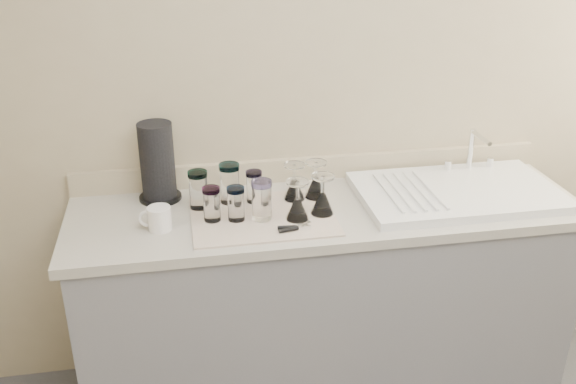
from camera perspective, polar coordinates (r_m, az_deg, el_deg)
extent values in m
cube|color=tan|center=(2.72, 2.25, 8.10)|extent=(3.50, 0.04, 2.50)
cube|color=slate|center=(2.81, 3.30, -9.91)|extent=(2.00, 0.60, 0.86)
cube|color=#9C9588|center=(2.59, 3.54, -1.68)|extent=(2.06, 0.62, 0.04)
cube|color=white|center=(2.75, 14.79, 0.00)|extent=(0.82, 0.50, 0.03)
cylinder|color=silver|center=(2.93, 15.93, 3.72)|extent=(0.02, 0.02, 0.18)
cylinder|color=silver|center=(2.84, 16.80, 4.65)|extent=(0.02, 0.16, 0.02)
cylinder|color=silver|center=(2.91, 14.00, 2.34)|extent=(0.03, 0.03, 0.04)
cylinder|color=silver|center=(3.00, 17.50, 2.56)|extent=(0.03, 0.03, 0.04)
cube|color=silver|center=(2.49, -2.25, -2.18)|extent=(0.55, 0.42, 0.01)
cylinder|color=white|center=(2.54, -7.96, 0.01)|extent=(0.07, 0.07, 0.13)
cylinder|color=#1C906F|center=(2.51, -8.06, 1.60)|extent=(0.08, 0.08, 0.02)
cylinder|color=white|center=(2.57, -5.20, 0.57)|extent=(0.08, 0.08, 0.14)
cylinder|color=#28C2CE|center=(2.54, -5.27, 2.25)|extent=(0.08, 0.08, 0.02)
cylinder|color=white|center=(2.58, -3.03, 0.32)|extent=(0.06, 0.06, 0.11)
cylinder|color=#6143AC|center=(2.55, -3.06, 1.65)|extent=(0.07, 0.07, 0.02)
cylinder|color=white|center=(2.44, -6.78, -1.24)|extent=(0.06, 0.06, 0.12)
cylinder|color=#D12DAE|center=(2.41, -6.86, 0.19)|extent=(0.07, 0.07, 0.02)
cylinder|color=white|center=(2.43, -4.64, -1.22)|extent=(0.06, 0.06, 0.12)
cylinder|color=blue|center=(2.41, -4.69, 0.22)|extent=(0.07, 0.07, 0.02)
cylinder|color=white|center=(2.43, -2.35, -0.92)|extent=(0.07, 0.07, 0.14)
cylinder|color=#988ADA|center=(2.40, -2.38, 0.77)|extent=(0.08, 0.08, 0.02)
cone|color=white|center=(2.60, 0.56, 0.19)|extent=(0.09, 0.09, 0.08)
cylinder|color=white|center=(2.57, 0.57, 1.65)|extent=(0.01, 0.01, 0.06)
cylinder|color=white|center=(2.56, 0.57, 2.39)|extent=(0.09, 0.09, 0.01)
cone|color=white|center=(2.62, 2.48, 0.38)|extent=(0.09, 0.09, 0.08)
cylinder|color=white|center=(2.59, 2.51, 1.85)|extent=(0.01, 0.01, 0.06)
cylinder|color=white|center=(2.58, 2.52, 2.61)|extent=(0.09, 0.09, 0.01)
cone|color=white|center=(2.44, 0.84, -1.52)|extent=(0.09, 0.09, 0.08)
cylinder|color=white|center=(2.41, 0.85, 0.07)|extent=(0.01, 0.01, 0.07)
cylinder|color=white|center=(2.39, 0.85, 0.88)|extent=(0.09, 0.09, 0.01)
cone|color=white|center=(2.49, 3.07, -1.02)|extent=(0.09, 0.09, 0.08)
cylinder|color=white|center=(2.45, 3.11, 0.57)|extent=(0.01, 0.01, 0.07)
cylinder|color=white|center=(2.44, 3.13, 1.39)|extent=(0.09, 0.09, 0.01)
cube|color=silver|center=(2.38, 1.43, -3.10)|extent=(0.05, 0.03, 0.02)
cylinder|color=black|center=(2.36, 0.27, -3.34)|extent=(0.10, 0.03, 0.02)
cylinder|color=black|center=(2.38, 0.20, -3.15)|extent=(0.10, 0.02, 0.02)
cylinder|color=white|center=(2.43, -11.35, -2.32)|extent=(0.10, 0.10, 0.09)
torus|color=white|center=(2.43, -12.39, -2.33)|extent=(0.07, 0.02, 0.07)
cylinder|color=black|center=(2.69, -11.26, -0.44)|extent=(0.17, 0.17, 0.01)
cylinder|color=black|center=(2.62, -11.55, 2.77)|extent=(0.14, 0.14, 0.31)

